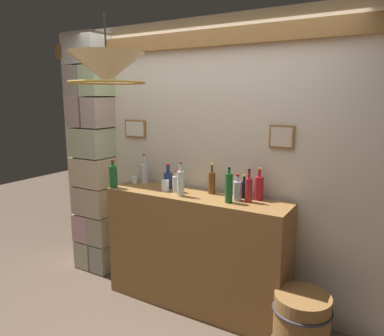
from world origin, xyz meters
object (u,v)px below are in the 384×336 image
(liquor_bottle_rum, at_px, (176,184))
(wooden_barrel, at_px, (301,326))
(liquor_bottle_scotch, at_px, (244,189))
(liquor_bottle_amaro, at_px, (259,188))
(liquor_bottle_vermouth, at_px, (168,179))
(liquor_bottle_bourbon, at_px, (229,188))
(liquor_bottle_gin, at_px, (212,182))
(glass_tumbler_highball, at_px, (134,180))
(liquor_bottle_tequila, at_px, (144,173))
(liquor_bottle_mezcal, at_px, (237,190))
(liquor_bottle_sherry, at_px, (113,176))
(liquor_bottle_whiskey, at_px, (181,183))
(liquor_bottle_port, at_px, (249,189))
(pendant_lamp, at_px, (107,69))
(glass_tumbler_rocks, at_px, (165,185))

(liquor_bottle_rum, bearing_deg, wooden_barrel, -9.57)
(liquor_bottle_scotch, bearing_deg, liquor_bottle_amaro, 6.17)
(liquor_bottle_vermouth, bearing_deg, liquor_bottle_bourbon, -11.98)
(liquor_bottle_gin, xyz_separation_m, liquor_bottle_vermouth, (-0.44, -0.04, -0.02))
(liquor_bottle_scotch, xyz_separation_m, glass_tumbler_highball, (-1.13, -0.07, -0.04))
(liquor_bottle_gin, height_order, liquor_bottle_tequila, liquor_bottle_tequila)
(liquor_bottle_mezcal, distance_m, glass_tumbler_highball, 1.11)
(liquor_bottle_bourbon, distance_m, liquor_bottle_sherry, 1.15)
(liquor_bottle_tequila, relative_size, liquor_bottle_whiskey, 0.96)
(liquor_bottle_whiskey, height_order, liquor_bottle_port, liquor_bottle_whiskey)
(liquor_bottle_bourbon, bearing_deg, liquor_bottle_whiskey, -176.27)
(liquor_bottle_bourbon, distance_m, wooden_barrel, 1.15)
(liquor_bottle_tequila, bearing_deg, liquor_bottle_gin, -1.04)
(liquor_bottle_tequila, xyz_separation_m, liquor_bottle_port, (1.14, -0.10, 0.00))
(liquor_bottle_amaro, bearing_deg, glass_tumbler_highball, -176.40)
(liquor_bottle_tequila, xyz_separation_m, liquor_bottle_vermouth, (0.32, -0.05, -0.02))
(liquor_bottle_scotch, height_order, liquor_bottle_rum, liquor_bottle_scotch)
(liquor_bottle_amaro, distance_m, pendant_lamp, 1.52)
(liquor_bottle_amaro, bearing_deg, liquor_bottle_whiskey, -159.70)
(liquor_bottle_amaro, relative_size, glass_tumbler_highball, 3.76)
(liquor_bottle_gin, distance_m, liquor_bottle_amaro, 0.43)
(liquor_bottle_bourbon, bearing_deg, liquor_bottle_scotch, 73.70)
(liquor_bottle_mezcal, height_order, liquor_bottle_vermouth, liquor_bottle_vermouth)
(liquor_bottle_mezcal, height_order, glass_tumbler_highball, liquor_bottle_mezcal)
(glass_tumbler_highball, bearing_deg, liquor_bottle_amaro, 3.60)
(liquor_bottle_mezcal, relative_size, liquor_bottle_rum, 1.12)
(liquor_bottle_whiskey, relative_size, liquor_bottle_vermouth, 1.28)
(liquor_bottle_port, xyz_separation_m, glass_tumbler_highball, (-1.21, 0.03, -0.07))
(wooden_barrel, bearing_deg, glass_tumbler_rocks, 172.21)
(liquor_bottle_tequila, bearing_deg, liquor_bottle_vermouth, -8.83)
(liquor_bottle_gin, distance_m, liquor_bottle_mezcal, 0.30)
(liquor_bottle_tequila, distance_m, liquor_bottle_bourbon, 1.03)
(liquor_bottle_scotch, bearing_deg, liquor_bottle_port, -50.12)
(glass_tumbler_highball, xyz_separation_m, wooden_barrel, (1.74, -0.26, -0.84))
(liquor_bottle_sherry, relative_size, pendant_lamp, 0.51)
(liquor_bottle_rum, bearing_deg, liquor_bottle_scotch, 11.04)
(liquor_bottle_mezcal, xyz_separation_m, glass_tumbler_rocks, (-0.69, -0.05, -0.04))
(liquor_bottle_amaro, bearing_deg, liquor_bottle_scotch, -173.83)
(liquor_bottle_amaro, bearing_deg, glass_tumbler_rocks, -169.44)
(liquor_bottle_sherry, height_order, pendant_lamp, pendant_lamp)
(liquor_bottle_gin, bearing_deg, liquor_bottle_whiskey, -132.47)
(liquor_bottle_whiskey, xyz_separation_m, liquor_bottle_vermouth, (-0.25, 0.18, -0.03))
(liquor_bottle_gin, height_order, glass_tumbler_rocks, liquor_bottle_gin)
(liquor_bottle_amaro, relative_size, pendant_lamp, 0.52)
(liquor_bottle_vermouth, relative_size, pendant_lamp, 0.45)
(liquor_bottle_gin, height_order, liquor_bottle_vermouth, liquor_bottle_gin)
(liquor_bottle_whiskey, xyz_separation_m, glass_tumbler_highball, (-0.64, 0.15, -0.08))
(liquor_bottle_mezcal, bearing_deg, liquor_bottle_bourbon, -109.98)
(liquor_bottle_port, distance_m, glass_tumbler_rocks, 0.79)
(liquor_bottle_whiskey, bearing_deg, glass_tumbler_highball, 166.65)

